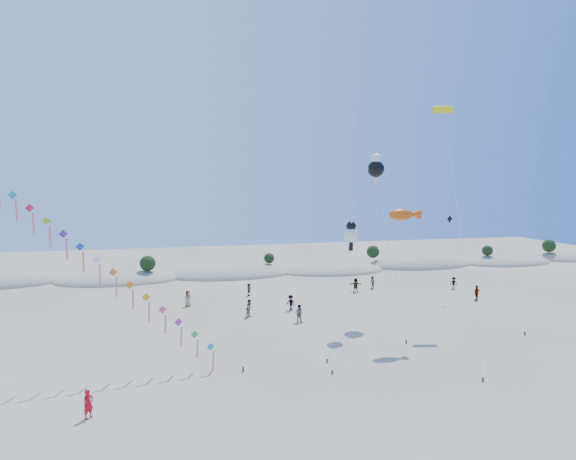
{
  "coord_description": "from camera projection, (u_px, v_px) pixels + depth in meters",
  "views": [
    {
      "loc": [
        -9.21,
        -26.71,
        13.54
      ],
      "look_at": [
        1.08,
        14.0,
        9.6
      ],
      "focal_mm": 30.0,
      "sensor_mm": 36.0,
      "label": 1
    }
  ],
  "objects": [
    {
      "name": "ground",
      "position": [
        327.0,
        408.0,
        29.3
      ],
      "size": [
        160.0,
        160.0,
        0.0
      ],
      "primitive_type": "plane",
      "color": "gray",
      "rests_on": "ground"
    },
    {
      "name": "dune_ridge",
      "position": [
        238.0,
        273.0,
        73.12
      ],
      "size": [
        145.3,
        11.49,
        5.57
      ],
      "color": "gray",
      "rests_on": "ground"
    },
    {
      "name": "kite_train",
      "position": [
        32.0,
        211.0,
        33.76
      ],
      "size": [
        27.31,
        6.82,
        22.58
      ],
      "color": "#3F2D1E",
      "rests_on": "ground"
    },
    {
      "name": "fish_kite",
      "position": [
        404.0,
        215.0,
        42.0
      ],
      "size": [
        10.41,
        7.15,
        11.48
      ],
      "color": "#3F2D1E",
      "rests_on": "ground"
    },
    {
      "name": "cartoon_kite_low",
      "position": [
        351.0,
        233.0,
        44.58
      ],
      "size": [
        5.68,
        8.56,
        10.21
      ],
      "color": "#3F2D1E",
      "rests_on": "ground"
    },
    {
      "name": "cartoon_kite_high",
      "position": [
        376.0,
        167.0,
        50.1
      ],
      "size": [
        2.65,
        11.24,
        16.83
      ],
      "color": "#3F2D1E",
      "rests_on": "ground"
    },
    {
      "name": "parafoil_kite",
      "position": [
        444.0,
        115.0,
        49.13
      ],
      "size": [
        8.1,
        17.77,
        21.68
      ],
      "color": "#3F2D1E",
      "rests_on": "ground"
    },
    {
      "name": "dark_kite",
      "position": [
        470.0,
        250.0,
        52.92
      ],
      "size": [
        2.16,
        15.24,
        9.91
      ],
      "color": "#3F2D1E",
      "rests_on": "ground"
    },
    {
      "name": "flyer_foreground",
      "position": [
        88.0,
        404.0,
        27.91
      ],
      "size": [
        0.74,
        0.73,
        1.73
      ],
      "primitive_type": "imported",
      "rotation": [
        0.0,
        0.0,
        0.74
      ],
      "color": "red",
      "rests_on": "ground"
    },
    {
      "name": "beachgoers",
      "position": [
        329.0,
        294.0,
        55.97
      ],
      "size": [
        35.16,
        13.86,
        1.82
      ],
      "color": "slate",
      "rests_on": "ground"
    }
  ]
}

